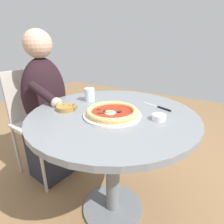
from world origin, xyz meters
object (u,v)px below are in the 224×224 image
object	(u,v)px
pizza_on_plate	(112,112)
water_glass	(90,95)
ramekin_capers	(159,117)
dining_table	(113,134)
olive_pan	(66,108)
diner_person	(48,118)
cafe_chair_diner	(38,113)
steak_knife	(160,108)

from	to	relation	value
pizza_on_plate	water_glass	size ratio (longest dim) A/B	3.71
pizza_on_plate	ramekin_capers	bearing A→B (deg)	17.13
dining_table	olive_pan	world-z (taller)	olive_pan
dining_table	pizza_on_plate	size ratio (longest dim) A/B	2.99
olive_pan	diner_person	xyz separation A→B (m)	(-0.39, 0.17, -0.22)
pizza_on_plate	water_glass	distance (m)	0.30
ramekin_capers	cafe_chair_diner	size ratio (longest dim) A/B	0.08
olive_pan	cafe_chair_diner	distance (m)	0.60
steak_knife	olive_pan	size ratio (longest dim) A/B	1.47
diner_person	cafe_chair_diner	xyz separation A→B (m)	(-0.15, 0.02, 0.01)
ramekin_capers	steak_knife	bearing A→B (deg)	103.94
pizza_on_plate	olive_pan	distance (m)	0.28
pizza_on_plate	steak_knife	distance (m)	0.31
steak_knife	ramekin_capers	xyz separation A→B (m)	(0.04, -0.17, 0.01)
pizza_on_plate	diner_person	size ratio (longest dim) A/B	0.26
steak_knife	cafe_chair_diner	xyz separation A→B (m)	(-1.00, -0.12, -0.20)
diner_person	cafe_chair_diner	size ratio (longest dim) A/B	1.33
steak_knife	ramekin_capers	bearing A→B (deg)	-76.06
dining_table	olive_pan	bearing A→B (deg)	-158.37
dining_table	pizza_on_plate	world-z (taller)	pizza_on_plate
dining_table	diner_person	xyz separation A→B (m)	(-0.64, 0.07, -0.07)
olive_pan	cafe_chair_diner	world-z (taller)	cafe_chair_diner
dining_table	water_glass	xyz separation A→B (m)	(-0.24, 0.11, 0.18)
steak_knife	cafe_chair_diner	size ratio (longest dim) A/B	0.22
diner_person	cafe_chair_diner	world-z (taller)	diner_person
steak_knife	pizza_on_plate	bearing A→B (deg)	-128.46
pizza_on_plate	diner_person	world-z (taller)	diner_person
olive_pan	diner_person	distance (m)	0.48
pizza_on_plate	cafe_chair_diner	world-z (taller)	cafe_chair_diner
steak_knife	diner_person	distance (m)	0.89
dining_table	steak_knife	xyz separation A→B (m)	(0.21, 0.21, 0.14)
dining_table	water_glass	world-z (taller)	water_glass
pizza_on_plate	olive_pan	size ratio (longest dim) A/B	2.35
water_glass	ramekin_capers	size ratio (longest dim) A/B	1.20
steak_knife	olive_pan	world-z (taller)	olive_pan
pizza_on_plate	olive_pan	world-z (taller)	olive_pan
ramekin_capers	olive_pan	size ratio (longest dim) A/B	0.53
ramekin_capers	olive_pan	distance (m)	0.53
steak_knife	diner_person	xyz separation A→B (m)	(-0.85, -0.14, -0.21)
diner_person	water_glass	bearing A→B (deg)	4.96
olive_pan	steak_knife	bearing A→B (deg)	33.53
steak_knife	cafe_chair_diner	world-z (taller)	cafe_chair_diner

